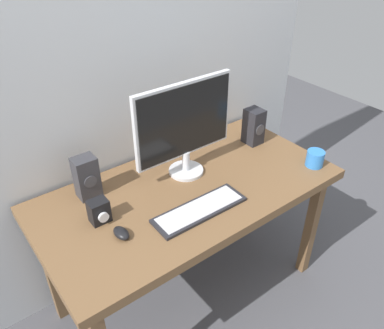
{
  "coord_description": "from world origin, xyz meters",
  "views": [
    {
      "loc": [
        -0.86,
        -1.16,
        1.82
      ],
      "look_at": [
        0.02,
        0.0,
        0.84
      ],
      "focal_mm": 36.54,
      "sensor_mm": 36.0,
      "label": 1
    }
  ],
  "objects_px": {
    "keyboard_primary": "(200,210)",
    "speaker_right": "(254,126)",
    "audio_controller": "(99,211)",
    "speaker_left": "(87,177)",
    "monitor": "(184,125)",
    "desk": "(189,199)",
    "mouse": "(121,233)",
    "coffee_mug": "(315,158)"
  },
  "relations": [
    {
      "from": "keyboard_primary",
      "to": "speaker_right",
      "type": "xyz_separation_m",
      "value": [
        0.59,
        0.28,
        0.09
      ]
    },
    {
      "from": "audio_controller",
      "to": "speaker_left",
      "type": "bearing_deg",
      "value": 78.49
    },
    {
      "from": "speaker_right",
      "to": "speaker_left",
      "type": "relative_size",
      "value": 1.0
    },
    {
      "from": "speaker_right",
      "to": "audio_controller",
      "type": "bearing_deg",
      "value": -175.24
    },
    {
      "from": "monitor",
      "to": "speaker_right",
      "type": "height_order",
      "value": "monitor"
    },
    {
      "from": "desk",
      "to": "monitor",
      "type": "height_order",
      "value": "monitor"
    },
    {
      "from": "desk",
      "to": "mouse",
      "type": "distance_m",
      "value": 0.42
    },
    {
      "from": "keyboard_primary",
      "to": "speaker_right",
      "type": "height_order",
      "value": "speaker_right"
    },
    {
      "from": "speaker_right",
      "to": "audio_controller",
      "type": "relative_size",
      "value": 1.92
    },
    {
      "from": "audio_controller",
      "to": "coffee_mug",
      "type": "relative_size",
      "value": 1.18
    },
    {
      "from": "mouse",
      "to": "speaker_left",
      "type": "height_order",
      "value": "speaker_left"
    },
    {
      "from": "keyboard_primary",
      "to": "speaker_left",
      "type": "height_order",
      "value": "speaker_left"
    },
    {
      "from": "speaker_right",
      "to": "audio_controller",
      "type": "height_order",
      "value": "speaker_right"
    },
    {
      "from": "speaker_right",
      "to": "mouse",
      "type": "bearing_deg",
      "value": -167.06
    },
    {
      "from": "coffee_mug",
      "to": "keyboard_primary",
      "type": "bearing_deg",
      "value": 173.93
    },
    {
      "from": "desk",
      "to": "audio_controller",
      "type": "height_order",
      "value": "audio_controller"
    },
    {
      "from": "monitor",
      "to": "speaker_left",
      "type": "height_order",
      "value": "monitor"
    },
    {
      "from": "monitor",
      "to": "mouse",
      "type": "relative_size",
      "value": 5.99
    },
    {
      "from": "monitor",
      "to": "desk",
      "type": "bearing_deg",
      "value": -119.22
    },
    {
      "from": "monitor",
      "to": "speaker_left",
      "type": "relative_size",
      "value": 2.62
    },
    {
      "from": "desk",
      "to": "coffee_mug",
      "type": "bearing_deg",
      "value": -20.93
    },
    {
      "from": "keyboard_primary",
      "to": "speaker_left",
      "type": "distance_m",
      "value": 0.51
    },
    {
      "from": "monitor",
      "to": "mouse",
      "type": "bearing_deg",
      "value": -155.63
    },
    {
      "from": "monitor",
      "to": "keyboard_primary",
      "type": "height_order",
      "value": "monitor"
    },
    {
      "from": "desk",
      "to": "monitor",
      "type": "distance_m",
      "value": 0.35
    },
    {
      "from": "monitor",
      "to": "speaker_right",
      "type": "relative_size",
      "value": 2.63
    },
    {
      "from": "keyboard_primary",
      "to": "desk",
      "type": "bearing_deg",
      "value": 68.82
    },
    {
      "from": "coffee_mug",
      "to": "audio_controller",
      "type": "bearing_deg",
      "value": 165.29
    },
    {
      "from": "mouse",
      "to": "speaker_right",
      "type": "relative_size",
      "value": 0.44
    },
    {
      "from": "keyboard_primary",
      "to": "audio_controller",
      "type": "distance_m",
      "value": 0.42
    },
    {
      "from": "desk",
      "to": "audio_controller",
      "type": "relative_size",
      "value": 13.68
    },
    {
      "from": "mouse",
      "to": "audio_controller",
      "type": "xyz_separation_m",
      "value": [
        -0.02,
        0.13,
        0.03
      ]
    },
    {
      "from": "monitor",
      "to": "audio_controller",
      "type": "distance_m",
      "value": 0.54
    },
    {
      "from": "speaker_left",
      "to": "speaker_right",
      "type": "bearing_deg",
      "value": -6.69
    },
    {
      "from": "audio_controller",
      "to": "coffee_mug",
      "type": "xyz_separation_m",
      "value": [
        1.04,
        -0.27,
        -0.01
      ]
    },
    {
      "from": "mouse",
      "to": "speaker_right",
      "type": "distance_m",
      "value": 0.96
    },
    {
      "from": "monitor",
      "to": "speaker_right",
      "type": "distance_m",
      "value": 0.49
    },
    {
      "from": "monitor",
      "to": "speaker_right",
      "type": "bearing_deg",
      "value": 0.18
    },
    {
      "from": "monitor",
      "to": "keyboard_primary",
      "type": "relative_size",
      "value": 1.21
    },
    {
      "from": "monitor",
      "to": "audio_controller",
      "type": "bearing_deg",
      "value": -171.01
    },
    {
      "from": "speaker_left",
      "to": "audio_controller",
      "type": "relative_size",
      "value": 1.92
    },
    {
      "from": "audio_controller",
      "to": "speaker_right",
      "type": "bearing_deg",
      "value": 4.76
    }
  ]
}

